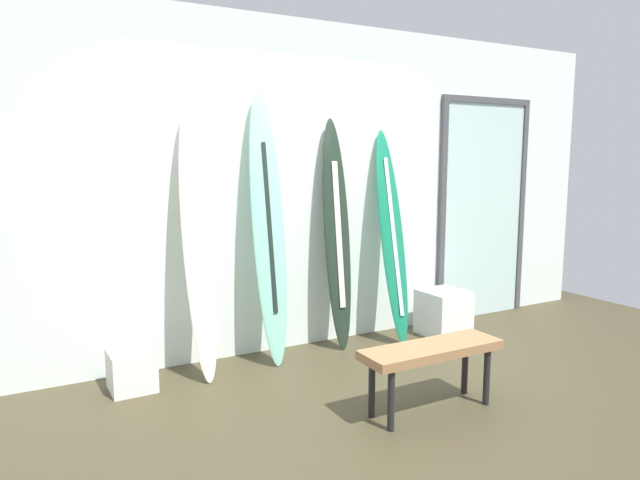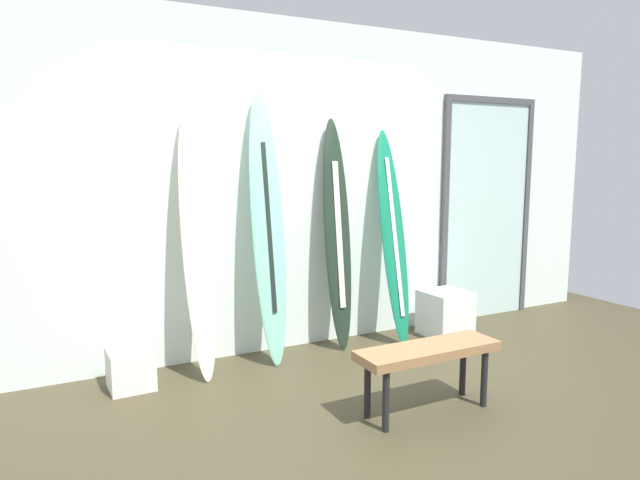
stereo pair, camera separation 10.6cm
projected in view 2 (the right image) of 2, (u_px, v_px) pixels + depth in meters
ground at (354, 400)px, 3.95m from camera, size 8.00×8.00×0.04m
wall_back at (278, 187)px, 4.89m from camera, size 7.20×0.20×2.80m
surfboard_ivory at (197, 244)px, 4.24m from camera, size 0.24×0.47×2.03m
surfboard_seafoam at (268, 229)px, 4.53m from camera, size 0.28×0.40×2.20m
surfboard_charcoal at (337, 235)px, 4.88m from camera, size 0.25×0.32×1.99m
surfboard_emerald at (393, 238)px, 5.08m from camera, size 0.25×0.49×1.91m
display_block_left at (445, 313)px, 5.32m from camera, size 0.41×0.41×0.42m
display_block_center at (131, 369)px, 4.09m from camera, size 0.31×0.31×0.29m
glass_door at (487, 206)px, 5.85m from camera, size 1.16×0.06×2.26m
bench at (428, 355)px, 3.67m from camera, size 0.98×0.30×0.45m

